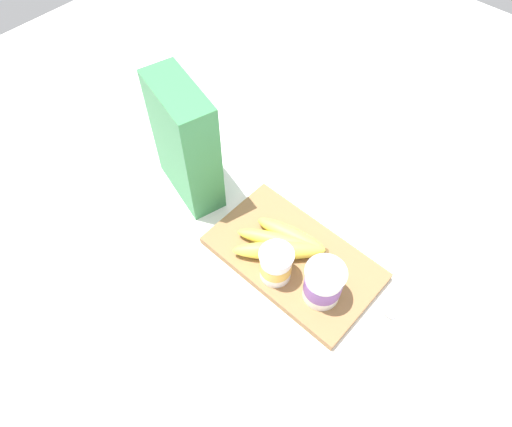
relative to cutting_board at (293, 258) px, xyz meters
The scene contains 7 objects.
ground_plane 0.01m from the cutting_board, ahead, with size 2.40×2.40×0.00m, color white.
cutting_board is the anchor object (origin of this frame).
cereal_box 0.33m from the cutting_board, ahead, with size 0.18×0.08×0.29m, color #38844C.
yogurt_cup_front 0.11m from the cutting_board, 161.40° to the left, with size 0.08×0.08×0.09m.
yogurt_cup_back 0.08m from the cutting_board, 89.50° to the left, with size 0.07×0.07×0.08m.
banana_bunch 0.04m from the cutting_board, ahead, with size 0.19×0.16×0.04m.
spoon 0.24m from the cutting_board, behind, with size 0.13×0.07×0.01m.
Camera 1 is at (-0.27, 0.41, 0.85)m, focal length 32.28 mm.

